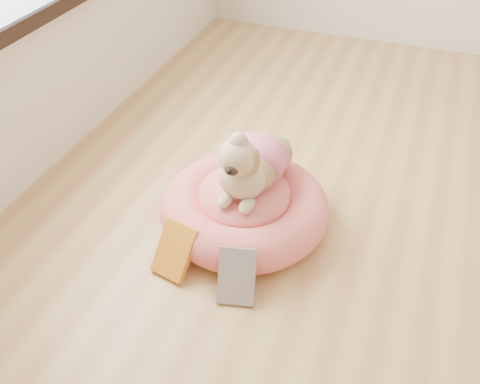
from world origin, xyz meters
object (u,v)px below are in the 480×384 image
(pet_bed, at_px, (244,208))
(book_yellow, at_px, (175,250))
(book_white, at_px, (237,276))
(dog, at_px, (251,152))

(pet_bed, xyz_separation_m, book_yellow, (-0.15, -0.32, 0.01))
(pet_bed, bearing_deg, book_yellow, -115.97)
(pet_bed, relative_size, book_white, 3.39)
(book_yellow, height_order, book_white, book_yellow)
(dog, height_order, book_white, dog)
(book_yellow, bearing_deg, pet_bed, 76.11)
(pet_bed, distance_m, book_white, 0.37)
(pet_bed, xyz_separation_m, book_white, (0.10, -0.35, 0.00))
(pet_bed, relative_size, book_yellow, 3.30)
(pet_bed, height_order, dog, dog)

